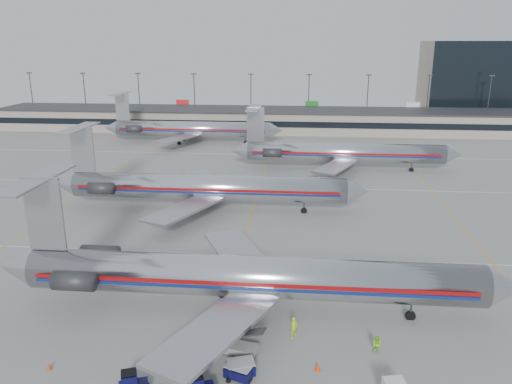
# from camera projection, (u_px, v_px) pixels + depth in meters

# --- Properties ---
(ground) EXTENTS (260.00, 260.00, 0.00)m
(ground) POSITION_uv_depth(u_px,v_px,m) (227.00, 295.00, 51.15)
(ground) COLOR gray
(ground) RESTS_ON ground
(apron_markings) EXTENTS (160.00, 0.15, 0.02)m
(apron_markings) POSITION_uv_depth(u_px,v_px,m) (239.00, 255.00, 60.67)
(apron_markings) COLOR silver
(apron_markings) RESTS_ON ground
(terminal) EXTENTS (162.00, 17.00, 6.25)m
(terminal) POSITION_uv_depth(u_px,v_px,m) (277.00, 120.00, 143.58)
(terminal) COLOR gray
(terminal) RESTS_ON ground
(light_mast_row) EXTENTS (163.60, 0.40, 15.28)m
(light_mast_row) POSITION_uv_depth(u_px,v_px,m) (280.00, 96.00, 155.36)
(light_mast_row) COLOR #38383D
(light_mast_row) RESTS_ON ground
(distant_building) EXTENTS (30.00, 20.00, 25.00)m
(distant_building) POSITION_uv_depth(u_px,v_px,m) (470.00, 80.00, 163.98)
(distant_building) COLOR tan
(distant_building) RESTS_ON ground
(jet_foreground) EXTENTS (49.81, 29.33, 13.04)m
(jet_foreground) POSITION_uv_depth(u_px,v_px,m) (241.00, 276.00, 46.99)
(jet_foreground) COLOR silver
(jet_foreground) RESTS_ON ground
(jet_second_row) EXTENTS (48.72, 28.69, 12.75)m
(jet_second_row) POSITION_uv_depth(u_px,v_px,m) (202.00, 187.00, 75.81)
(jet_second_row) COLOR silver
(jet_second_row) RESTS_ON ground
(jet_third_row) EXTENTS (45.90, 28.23, 12.55)m
(jet_third_row) POSITION_uv_depth(u_px,v_px,m) (340.00, 152.00, 99.67)
(jet_third_row) COLOR silver
(jet_third_row) RESTS_ON ground
(jet_back_row) EXTENTS (46.06, 28.33, 12.59)m
(jet_back_row) POSITION_uv_depth(u_px,v_px,m) (189.00, 129.00, 126.37)
(jet_back_row) COLOR silver
(jet_back_row) RESTS_ON ground
(tug_left) EXTENTS (2.35, 1.72, 1.72)m
(tug_left) POSITION_uv_depth(u_px,v_px,m) (132.00, 383.00, 36.83)
(tug_left) COLOR #090933
(tug_left) RESTS_ON ground
(cart_inner) EXTENTS (2.45, 2.02, 1.20)m
(cart_inner) POSITION_uv_depth(u_px,v_px,m) (241.00, 368.00, 38.71)
(cart_inner) COLOR #090933
(cart_inner) RESTS_ON ground
(cart_outer) EXTENTS (2.42, 2.04, 1.17)m
(cart_outer) POSITION_uv_depth(u_px,v_px,m) (239.00, 371.00, 38.35)
(cart_outer) COLOR #090933
(cart_outer) RESTS_ON ground
(belt_loader) EXTENTS (4.98, 2.38, 2.55)m
(belt_loader) POSITION_uv_depth(u_px,v_px,m) (234.00, 345.00, 41.54)
(belt_loader) COLOR gray
(belt_loader) RESTS_ON ground
(ramp_worker_near) EXTENTS (0.84, 0.83, 1.96)m
(ramp_worker_near) POSITION_uv_depth(u_px,v_px,m) (294.00, 327.00, 43.57)
(ramp_worker_near) COLOR #A7D213
(ramp_worker_near) RESTS_ON ground
(ramp_worker_far) EXTENTS (0.97, 0.92, 1.59)m
(ramp_worker_far) POSITION_uv_depth(u_px,v_px,m) (377.00, 345.00, 41.41)
(ramp_worker_far) COLOR #8CE815
(ramp_worker_far) RESTS_ON ground
(cone_right) EXTENTS (0.53, 0.53, 0.68)m
(cone_right) POSITION_uv_depth(u_px,v_px,m) (318.00, 367.00, 39.30)
(cone_right) COLOR #E23F07
(cone_right) RESTS_ON ground
(cone_left) EXTENTS (0.49, 0.49, 0.61)m
(cone_left) POSITION_uv_depth(u_px,v_px,m) (49.00, 366.00, 39.44)
(cone_left) COLOR #E23F07
(cone_left) RESTS_ON ground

